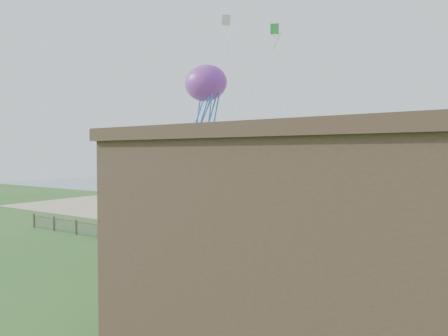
{
  "coord_description": "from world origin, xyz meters",
  "views": [
    {
      "loc": [
        15.9,
        -14.4,
        6.59
      ],
      "look_at": [
        1.16,
        8.0,
        5.65
      ],
      "focal_mm": 32.0,
      "sensor_mm": 36.0,
      "label": 1
    }
  ],
  "objects": [
    {
      "name": "ground",
      "position": [
        0.0,
        0.0,
        0.0
      ],
      "size": [
        160.0,
        160.0,
        0.0
      ],
      "primitive_type": "plane",
      "color": "#2C5B1F",
      "rests_on": "ground"
    },
    {
      "name": "sand_beach",
      "position": [
        0.0,
        22.0,
        0.0
      ],
      "size": [
        72.0,
        20.0,
        0.02
      ],
      "primitive_type": "cube",
      "color": "#C1B08B",
      "rests_on": "ground"
    },
    {
      "name": "ocean",
      "position": [
        0.0,
        66.0,
        0.0
      ],
      "size": [
        160.0,
        68.0,
        0.02
      ],
      "primitive_type": "cube",
      "color": "slate",
      "rests_on": "ground"
    },
    {
      "name": "chainlink_fence",
      "position": [
        0.0,
        6.0,
        0.55
      ],
      "size": [
        36.2,
        0.2,
        1.25
      ],
      "primitive_type": null,
      "color": "brown",
      "rests_on": "ground"
    },
    {
      "name": "motel",
      "position": [
        13.0,
        -1.0,
        3.5
      ],
      "size": [
        15.0,
        10.0,
        7.0
      ],
      "primitive_type": "cube",
      "color": "#483626",
      "rests_on": "ground"
    },
    {
      "name": "motel_deck",
      "position": [
        13.0,
        5.0,
        0.25
      ],
      "size": [
        15.0,
        2.0,
        0.5
      ],
      "primitive_type": "cube",
      "color": "brown",
      "rests_on": "ground"
    },
    {
      "name": "picnic_table",
      "position": [
        4.33,
        5.0,
        0.32
      ],
      "size": [
        1.56,
        1.19,
        0.65
      ],
      "primitive_type": null,
      "rotation": [
        0.0,
        0.0,
        0.02
      ],
      "color": "brown",
      "rests_on": "ground"
    },
    {
      "name": "octopus_kite",
      "position": [
        -4.11,
        13.18,
        10.62
      ],
      "size": [
        3.86,
        2.8,
        7.74
      ],
      "primitive_type": null,
      "rotation": [
        0.0,
        0.0,
        0.04
      ],
      "color": "#FF286B"
    },
    {
      "name": "kite_white",
      "position": [
        -5.84,
        19.02,
        19.21
      ],
      "size": [
        1.84,
        1.87,
        2.36
      ],
      "primitive_type": null,
      "rotation": [
        0.44,
        0.0,
        0.76
      ],
      "color": "silver"
    },
    {
      "name": "kite_green",
      "position": [
        -2.3,
        22.62,
        18.69
      ],
      "size": [
        1.63,
        1.89,
        2.35
      ],
      "primitive_type": null,
      "rotation": [
        0.44,
        0.0,
        0.43
      ],
      "color": "green"
    }
  ]
}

